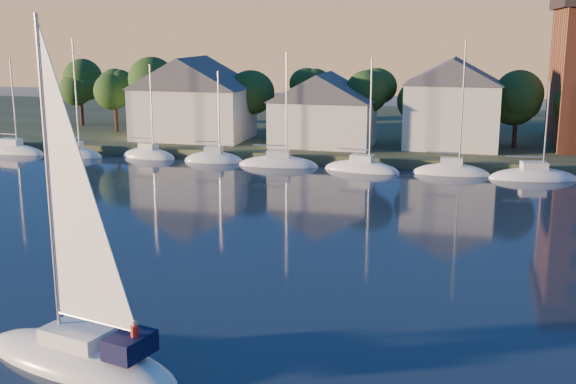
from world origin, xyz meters
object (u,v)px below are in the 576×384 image
(clubhouse_east, at_px, (452,102))
(hero_sailboat, at_px, (81,351))
(clubhouse_west, at_px, (193,97))
(clubhouse_centre, at_px, (323,108))

(clubhouse_east, bearing_deg, hero_sailboat, -103.27)
(hero_sailboat, bearing_deg, clubhouse_west, -59.10)
(clubhouse_west, distance_m, clubhouse_east, 30.02)
(clubhouse_west, distance_m, clubhouse_centre, 16.05)
(clubhouse_east, xyz_separation_m, hero_sailboat, (-13.19, -55.94, -5.36))
(clubhouse_centre, xyz_separation_m, hero_sailboat, (0.81, -53.94, -4.49))
(clubhouse_east, relative_size, hero_sailboat, 0.67)
(clubhouse_west, xyz_separation_m, hero_sailboat, (16.81, -54.94, -5.29))
(clubhouse_east, height_order, hero_sailboat, hero_sailboat)
(clubhouse_west, relative_size, hero_sailboat, 0.87)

